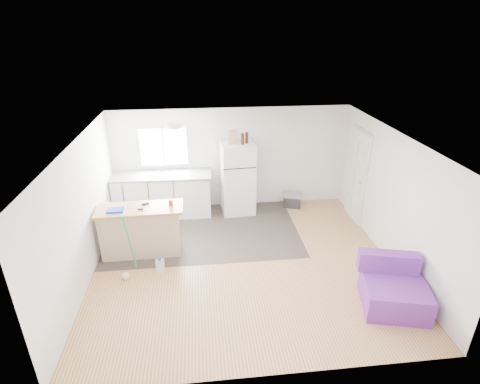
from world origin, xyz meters
The scene contains 19 objects.
room centered at (0.00, 0.00, 1.20)m, with size 5.51×5.01×2.41m.
vinyl_zone centered at (-0.73, 1.25, 0.00)m, with size 4.05×2.50×0.00m, color #312B25.
window centered at (-1.55, 2.49, 1.55)m, with size 1.18×0.06×0.98m.
interior_door centered at (2.72, 1.55, 1.02)m, with size 0.11×0.92×2.10m.
ceiling_fixture centered at (-1.20, 1.20, 2.36)m, with size 0.30×0.30×0.07m, color white.
kitchen_cabinets centered at (-1.63, 2.15, 0.51)m, with size 2.27×0.75×1.30m.
peninsula centered at (-1.93, 0.56, 0.50)m, with size 1.62×0.64×0.99m.
refrigerator centered at (0.11, 2.13, 0.84)m, with size 0.79×0.76×1.69m.
cooler centered at (1.45, 2.20, 0.17)m, with size 0.50×0.40×0.33m.
purple_seat centered at (2.22, -1.39, 0.29)m, with size 1.14×1.11×0.79m.
cleaner_jug centered at (-1.53, -0.14, 0.14)m, with size 0.14×0.11×0.31m.
mop centered at (-2.09, -0.23, 0.23)m, with size 0.23×0.36×1.28m.
red_cup centered at (-1.32, 0.60, 1.05)m, with size 0.08×0.08×0.12m, color red.
blue_tray centered at (-2.32, 0.48, 1.00)m, with size 0.30×0.22×0.04m, color #1533CB.
tool_a centered at (-1.81, 0.69, 1.00)m, with size 0.14×0.05×0.03m, color black.
tool_b centered at (-1.87, 0.47, 1.00)m, with size 0.10×0.04×0.03m, color black.
cardboard_box centered at (0.01, 2.08, 1.84)m, with size 0.20×0.10×0.30m, color tan.
bottle_left centered at (0.21, 2.02, 1.81)m, with size 0.07×0.07×0.25m, color #351C09.
bottle_right centered at (0.31, 2.10, 1.81)m, with size 0.07×0.07×0.25m, color #351C09.
Camera 1 is at (-0.72, -5.83, 4.17)m, focal length 28.00 mm.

